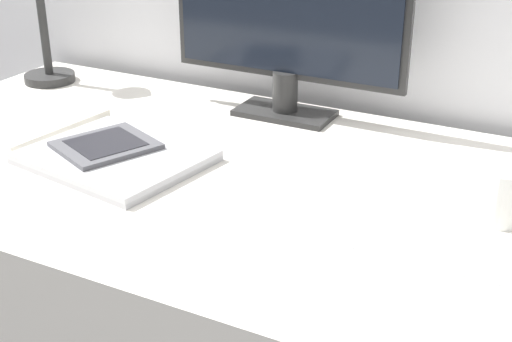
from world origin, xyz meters
name	(u,v)px	position (x,y,z in m)	size (l,w,h in m)	color
desk	(244,336)	(0.00, 0.12, 0.35)	(1.55, 0.78, 0.71)	silver
keyboard	(440,257)	(0.38, -0.01, 0.72)	(0.26, 0.10, 0.01)	silver
laptop	(116,157)	(-0.23, 0.06, 0.72)	(0.34, 0.29, 0.02)	#A3A3A8
ereader	(106,145)	(-0.25, 0.07, 0.73)	(0.20, 0.21, 0.01)	#4C4C51
notebook	(29,121)	(-0.50, 0.13, 0.72)	(0.24, 0.28, 0.02)	silver
coffee_mug	(502,196)	(0.43, 0.15, 0.75)	(0.10, 0.07, 0.09)	white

